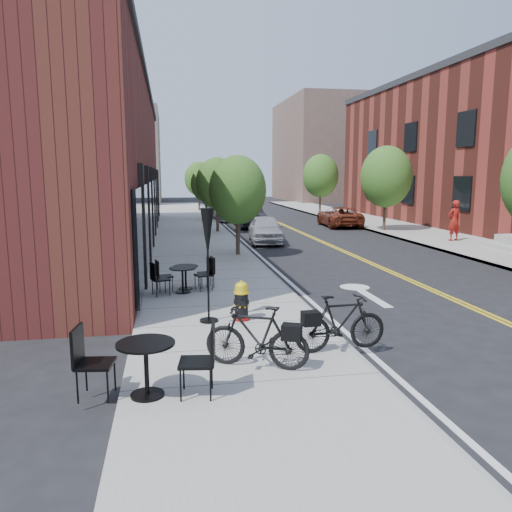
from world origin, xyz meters
TOP-DOWN VIEW (x-y plane):
  - ground at (0.00, 0.00)m, footprint 120.00×120.00m
  - sidewalk_near at (-2.00, 10.00)m, footprint 4.00×70.00m
  - sidewalk_far at (10.00, 10.00)m, footprint 4.00×70.00m
  - building_near at (-6.50, 14.00)m, footprint 5.00×28.00m
  - bg_building_left at (-8.00, 48.00)m, footprint 8.00×14.00m
  - bg_building_right at (16.00, 50.00)m, footprint 10.00×16.00m
  - tree_near_a at (-0.60, 9.00)m, footprint 2.20×2.20m
  - tree_near_b at (-0.60, 17.00)m, footprint 2.30×2.30m
  - tree_near_c at (-0.60, 25.00)m, footprint 2.10×2.10m
  - tree_near_d at (-0.60, 33.00)m, footprint 2.40×2.40m
  - tree_far_b at (8.60, 16.00)m, footprint 2.80×2.80m
  - tree_far_c at (8.60, 28.00)m, footprint 2.80×2.80m
  - fire_hydrant at (-1.74, 0.26)m, footprint 0.49×0.49m
  - bicycle_left at (-1.89, -2.45)m, footprint 1.77×1.15m
  - bicycle_right at (-0.30, -1.94)m, footprint 1.73×0.61m
  - bistro_set_a at (-3.60, -3.21)m, footprint 1.93×0.92m
  - bistro_set_b at (-2.91, 2.98)m, footprint 1.65×0.92m
  - bistro_set_c at (-2.82, 3.39)m, footprint 1.59×0.79m
  - patio_umbrella at (-2.45, 0.24)m, footprint 0.39×0.39m
  - parked_car_a at (1.25, 12.90)m, footprint 1.94×3.94m
  - parked_car_b at (1.60, 19.87)m, footprint 1.56×4.21m
  - parked_car_c at (0.80, 24.61)m, footprint 2.22×4.81m
  - parked_car_far at (7.14, 19.30)m, footprint 2.30×4.52m
  - pedestrian at (9.91, 11.24)m, footprint 0.77×0.59m

SIDE VIEW (x-z plane):
  - ground at x=0.00m, z-range 0.00..0.00m
  - sidewalk_near at x=-2.00m, z-range 0.00..0.12m
  - sidewalk_far at x=10.00m, z-range 0.00..0.12m
  - fire_hydrant at x=-1.74m, z-range 0.10..0.96m
  - bistro_set_c at x=-2.82m, z-range 0.12..0.96m
  - bistro_set_b at x=-2.91m, z-range 0.12..0.99m
  - parked_car_far at x=7.14m, z-range 0.00..1.22m
  - bicycle_right at x=-0.30m, z-range 0.12..1.14m
  - bistro_set_a at x=-3.60m, z-range 0.12..1.15m
  - bicycle_left at x=-1.89m, z-range 0.12..1.15m
  - parked_car_a at x=1.25m, z-range 0.00..1.29m
  - parked_car_c at x=0.80m, z-range 0.00..1.36m
  - parked_car_b at x=1.60m, z-range 0.00..1.38m
  - pedestrian at x=9.91m, z-range 0.12..2.01m
  - patio_umbrella at x=-2.45m, z-range 0.64..3.05m
  - tree_near_c at x=-0.60m, z-range 0.69..4.37m
  - tree_near_a at x=-0.60m, z-range 0.70..4.51m
  - tree_near_b at x=-0.60m, z-range 0.72..4.70m
  - tree_near_d at x=-0.60m, z-range 0.73..4.85m
  - tree_far_b at x=8.60m, z-range 0.75..5.37m
  - tree_far_c at x=8.60m, z-range 0.75..5.37m
  - building_near at x=-6.50m, z-range 0.00..7.00m
  - bg_building_left at x=-8.00m, z-range 0.00..10.00m
  - bg_building_right at x=16.00m, z-range 0.00..12.00m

